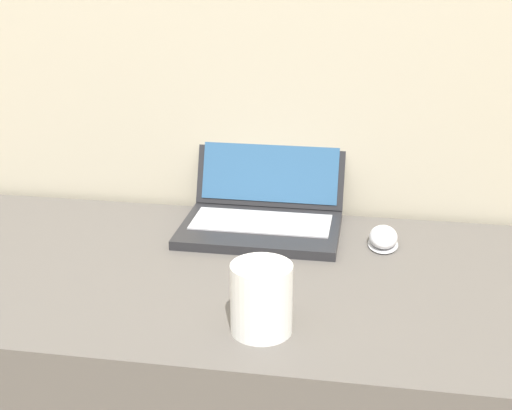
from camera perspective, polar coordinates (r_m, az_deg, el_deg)
The scene contains 3 objects.
laptop at distance 1.59m, azimuth 0.68°, elevation 0.37°, with size 0.34×0.33×0.25m.
drink_cup at distance 1.16m, azimuth 0.44°, elevation -7.41°, with size 0.10×0.10×0.12m.
computer_mouse at distance 1.52m, azimuth 10.15°, elevation -2.61°, with size 0.06×0.10×0.04m.
Camera 1 is at (0.33, -0.89, 1.34)m, focal length 50.00 mm.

